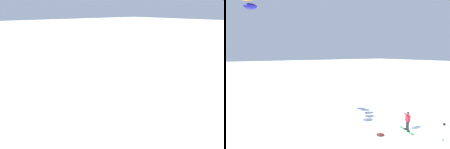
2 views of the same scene
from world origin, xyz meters
The scene contains 0 objects.
Camera 1 is at (1.60, -3.09, 7.22)m, focal length 36.44 mm.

